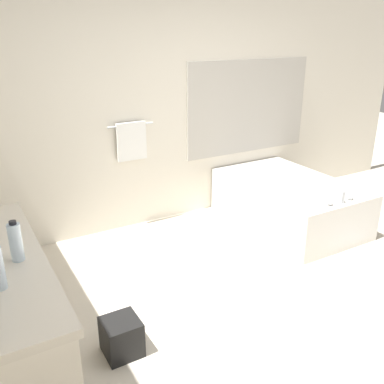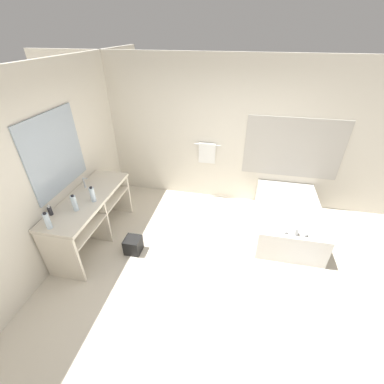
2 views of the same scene
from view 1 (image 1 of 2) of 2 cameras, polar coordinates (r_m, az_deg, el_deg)
ground_plane at (r=3.44m, az=12.31°, el=-16.93°), size 16.00×16.00×0.00m
wall_back_with_blinds at (r=4.67m, az=-4.68°, el=11.80°), size 7.40×0.13×2.70m
bathtub at (r=4.93m, az=12.73°, el=-1.06°), size 1.03×1.62×0.62m
water_bottle_3 at (r=2.61m, az=-22.44°, el=-6.16°), size 0.07×0.07×0.24m
waste_bin at (r=3.10m, az=-9.37°, el=-18.51°), size 0.25×0.25×0.26m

